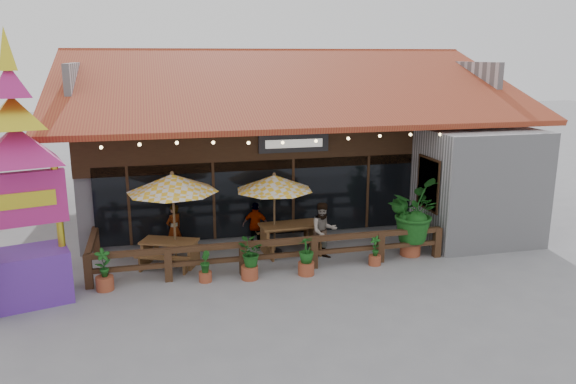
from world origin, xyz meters
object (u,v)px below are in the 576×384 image
object	(u,v)px
thai_sign_tower	(17,152)
picnic_table_right	(290,233)
umbrella_left	(172,184)
picnic_table_left	(170,249)
tropical_plant	(412,213)
umbrella_right	(274,183)

from	to	relation	value
thai_sign_tower	picnic_table_right	bearing A→B (deg)	15.92
umbrella_left	picnic_table_right	world-z (taller)	umbrella_left
umbrella_left	picnic_table_left	world-z (taller)	umbrella_left
umbrella_left	tropical_plant	bearing A→B (deg)	-6.99
picnic_table_left	picnic_table_right	xyz separation A→B (m)	(3.60, 0.36, 0.08)
picnic_table_right	thai_sign_tower	world-z (taller)	thai_sign_tower
umbrella_left	thai_sign_tower	bearing A→B (deg)	-154.83
tropical_plant	picnic_table_left	bearing A→B (deg)	173.40
thai_sign_tower	umbrella_left	bearing A→B (deg)	25.17
umbrella_left	umbrella_right	world-z (taller)	umbrella_left
umbrella_right	thai_sign_tower	distance (m)	6.91
umbrella_left	picnic_table_right	xyz separation A→B (m)	(3.43, 0.33, -1.80)
picnic_table_right	tropical_plant	bearing A→B (deg)	-18.90
umbrella_left	tropical_plant	distance (m)	7.00
umbrella_right	umbrella_left	bearing A→B (deg)	-173.38
umbrella_left	picnic_table_left	distance (m)	1.88
umbrella_left	umbrella_right	size ratio (longest dim) A/B	1.06
picnic_table_left	picnic_table_right	size ratio (longest dim) A/B	1.05
umbrella_left	tropical_plant	size ratio (longest dim) A/B	1.32
umbrella_right	thai_sign_tower	xyz separation A→B (m)	(-6.45, -1.98, 1.50)
picnic_table_left	tropical_plant	distance (m)	7.12
picnic_table_right	umbrella_left	bearing A→B (deg)	-174.45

